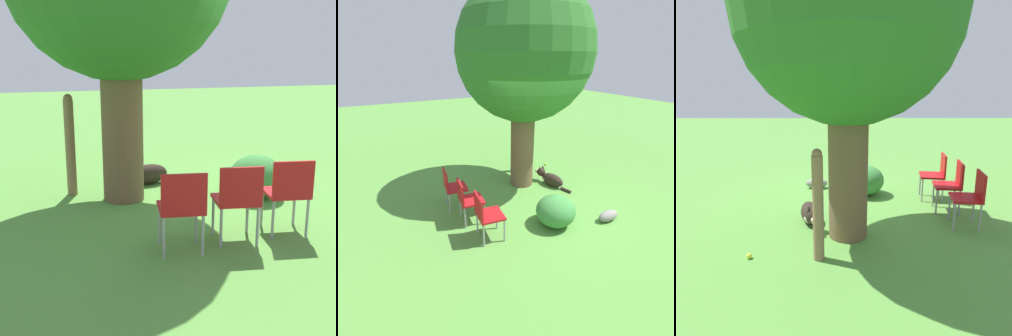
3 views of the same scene
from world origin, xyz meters
The scene contains 9 objects.
ground_plane centered at (0.00, 0.00, 0.00)m, with size 30.00×30.00×0.00m, color #56933D.
dog centered at (0.48, 0.63, 0.16)m, with size 0.40×1.05×0.41m.
fence_post centered at (0.27, 1.68, 0.70)m, with size 0.13×0.13×1.38m.
red_chair_0 centered at (-1.73, -0.48, 0.50)m, with size 0.47×0.49×0.85m.
red_chair_1 centered at (-1.82, 0.14, 0.50)m, with size 0.47×0.49×0.85m.
red_chair_2 centered at (-1.90, 0.75, 0.50)m, with size 0.47×0.49×0.85m.
tennis_ball centered at (1.13, 1.67, 0.03)m, with size 0.07×0.07×0.07m.
garden_rock centered at (0.51, -1.11, 0.10)m, with size 0.44×0.21×0.20m.
low_shrub centered at (-0.45, -0.72, 0.29)m, with size 0.72×0.72×0.57m.
Camera 1 is at (-6.00, 1.96, 2.01)m, focal length 50.00 mm.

